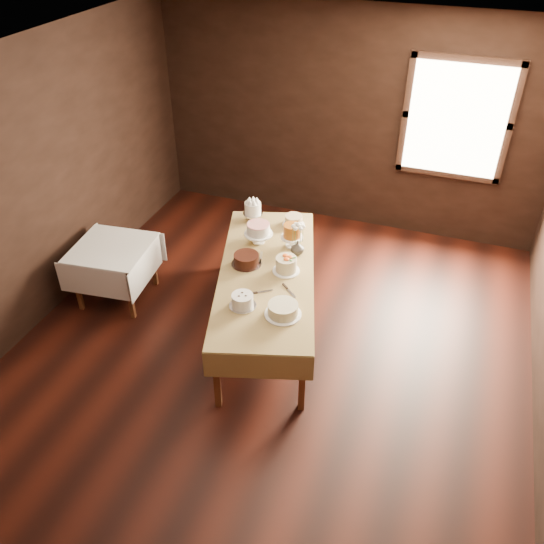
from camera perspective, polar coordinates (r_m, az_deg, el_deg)
The scene contains 21 objects.
floor at distance 5.69m, azimuth -0.69°, elevation -8.92°, with size 5.00×6.00×0.01m, color black.
ceiling at distance 4.23m, azimuth -0.98°, elevation 19.27°, with size 5.00×6.00×0.01m, color beige.
wall_back at distance 7.41m, azimuth 7.64°, elevation 14.84°, with size 5.00×0.02×2.80m, color black.
wall_left at distance 6.05m, azimuth -23.75°, elevation 7.13°, with size 0.02×6.00×2.80m, color black.
window at distance 7.14m, azimuth 18.14°, elevation 14.35°, with size 1.10×0.05×1.30m, color #FFEABF.
display_table at distance 5.64m, azimuth -0.55°, elevation -0.35°, with size 1.57×2.53×0.73m.
side_table at distance 6.37m, azimuth -15.86°, elevation 1.89°, with size 0.88×0.88×0.67m.
cake_meringue at distance 6.39m, azimuth -1.95°, elevation 6.06°, with size 0.22×0.22×0.24m.
cake_speckled at distance 6.33m, azimuth 2.20°, elevation 5.20°, with size 0.25×0.25×0.12m.
cake_lattice at distance 6.00m, azimuth -1.38°, elevation 3.85°, with size 0.34×0.34×0.23m.
cake_caramel at distance 5.92m, azimuth 2.02°, elevation 3.56°, with size 0.24×0.24×0.28m.
cake_chocolate at distance 5.67m, azimuth -2.60°, elevation 1.22°, with size 0.31×0.31×0.12m.
cake_flowers at distance 5.56m, azimuth 1.44°, elevation 0.71°, with size 0.27×0.27×0.16m.
cake_swirl at distance 5.13m, azimuth -3.00°, elevation -2.95°, with size 0.27×0.27×0.13m.
cake_cream at distance 5.04m, azimuth 1.12°, elevation -3.85°, with size 0.36×0.36×0.12m.
cake_server_a at distance 5.34m, azimuth -0.70°, elevation -1.96°, with size 0.24×0.03×0.01m, color silver.
cake_server_b at distance 5.32m, azimuth 1.96°, elevation -2.14°, with size 0.24×0.03×0.01m, color silver.
cake_server_c at distance 5.83m, azimuth -1.10°, elevation 1.69°, with size 0.24×0.03×0.01m, color silver.
cake_server_d at distance 5.85m, azimuth 2.30°, elevation 1.82°, with size 0.24×0.03×0.01m, color silver.
flower_vase at distance 5.83m, azimuth 2.59°, elevation 2.47°, with size 0.14×0.14×0.15m, color #2D2823.
flower_bouquet at distance 5.73m, azimuth 2.64°, elevation 4.09°, with size 0.14×0.14×0.20m, color white, non-canonical shape.
Camera 1 is at (1.44, -3.79, 3.99)m, focal length 37.27 mm.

